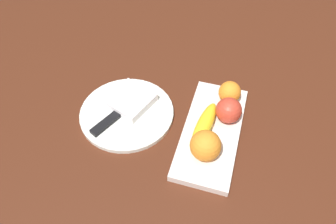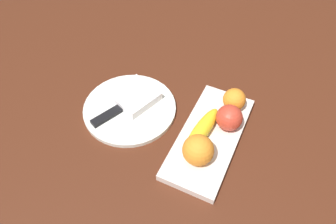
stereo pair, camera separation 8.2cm
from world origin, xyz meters
TOP-DOWN VIEW (x-y plane):
  - ground_plane at (0.00, 0.00)m, footprint 2.40×2.40m
  - fruit_tray at (-0.02, 0.02)m, footprint 0.33×0.14m
  - apple at (0.03, -0.01)m, footprint 0.07×0.07m
  - banana at (-0.03, 0.04)m, footprint 0.17×0.06m
  - orange_near_apple at (-0.10, 0.03)m, footprint 0.07×0.07m
  - orange_near_banana at (0.10, 0.00)m, footprint 0.06×0.06m
  - dinner_plate at (-0.02, 0.26)m, footprint 0.26×0.26m
  - folded_napkin at (0.01, 0.26)m, footprint 0.14×0.14m
  - knife at (-0.06, 0.29)m, footprint 0.17×0.09m

SIDE VIEW (x-z plane):
  - ground_plane at x=0.00m, z-range 0.00..0.00m
  - dinner_plate at x=-0.02m, z-range 0.00..0.01m
  - fruit_tray at x=-0.02m, z-range 0.00..0.02m
  - knife at x=-0.06m, z-range 0.01..0.02m
  - folded_napkin at x=0.01m, z-range 0.01..0.04m
  - banana at x=-0.03m, z-range 0.02..0.06m
  - orange_near_banana at x=0.10m, z-range 0.02..0.08m
  - apple at x=0.03m, z-range 0.02..0.09m
  - orange_near_apple at x=-0.10m, z-range 0.02..0.10m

